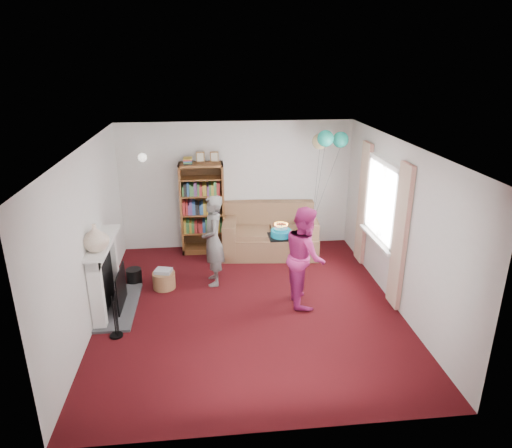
{
  "coord_description": "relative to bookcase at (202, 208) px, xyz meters",
  "views": [
    {
      "loc": [
        -0.56,
        -6.13,
        3.65
      ],
      "look_at": [
        0.17,
        0.6,
        1.14
      ],
      "focal_mm": 32.0,
      "sensor_mm": 36.0,
      "label": 1
    }
  ],
  "objects": [
    {
      "name": "fireplace",
      "position": [
        -1.4,
        -2.11,
        -0.36
      ],
      "size": [
        0.55,
        1.8,
        1.12
      ],
      "color": "#3F3F42",
      "rests_on": "ground"
    },
    {
      "name": "sofa",
      "position": [
        1.28,
        -0.23,
        -0.52
      ],
      "size": [
        1.81,
        0.96,
        0.96
      ],
      "rotation": [
        0.0,
        0.0,
        -0.1
      ],
      "color": "brown",
      "rests_on": "ground"
    },
    {
      "name": "wall_sconce",
      "position": [
        -1.06,
        0.06,
        1.01
      ],
      "size": [
        0.16,
        0.23,
        0.16
      ],
      "color": "gold",
      "rests_on": "ground"
    },
    {
      "name": "wall_back",
      "position": [
        0.69,
        0.21,
        0.38
      ],
      "size": [
        4.5,
        0.02,
        2.5
      ],
      "primitive_type": "cube",
      "color": "silver",
      "rests_on": "ground"
    },
    {
      "name": "person_magenta",
      "position": [
        1.55,
        -2.2,
        -0.09
      ],
      "size": [
        0.6,
        0.76,
        1.56
      ],
      "primitive_type": "imported",
      "rotation": [
        0.0,
        0.0,
        1.56
      ],
      "color": "#A92167",
      "rests_on": "ground"
    },
    {
      "name": "birthday_cake",
      "position": [
        1.22,
        -1.98,
        0.21
      ],
      "size": [
        0.38,
        0.38,
        0.22
      ],
      "rotation": [
        0.0,
        0.0,
        0.01
      ],
      "color": "black",
      "rests_on": "ground"
    },
    {
      "name": "mantel_vase",
      "position": [
        -1.43,
        -2.45,
        0.44
      ],
      "size": [
        0.4,
        0.4,
        0.38
      ],
      "primitive_type": "imported",
      "rotation": [
        0.0,
        0.0,
        0.13
      ],
      "color": "beige",
      "rests_on": "fireplace"
    },
    {
      "name": "wall_left",
      "position": [
        -1.57,
        -2.3,
        0.38
      ],
      "size": [
        0.02,
        5.0,
        2.5
      ],
      "primitive_type": "cube",
      "color": "silver",
      "rests_on": "ground"
    },
    {
      "name": "ceiling",
      "position": [
        0.69,
        -2.3,
        1.64
      ],
      "size": [
        4.5,
        5.0,
        0.01
      ],
      "primitive_type": "cube",
      "color": "white",
      "rests_on": "wall_back"
    },
    {
      "name": "wicker_basket",
      "position": [
        -0.66,
        -1.52,
        -0.72
      ],
      "size": [
        0.37,
        0.37,
        0.34
      ],
      "rotation": [
        0.0,
        0.0,
        -0.28
      ],
      "color": "#936A44",
      "rests_on": "ground"
    },
    {
      "name": "person_striped",
      "position": [
        0.17,
        -1.42,
        -0.1
      ],
      "size": [
        0.4,
        0.58,
        1.54
      ],
      "primitive_type": "imported",
      "rotation": [
        0.0,
        0.0,
        -1.51
      ],
      "color": "black",
      "rests_on": "ground"
    },
    {
      "name": "balloons",
      "position": [
        2.32,
        -0.4,
        1.35
      ],
      "size": [
        0.63,
        0.67,
        1.74
      ],
      "color": "#3F3F3F",
      "rests_on": "ground"
    },
    {
      "name": "wall_right",
      "position": [
        2.95,
        -2.3,
        0.38
      ],
      "size": [
        0.02,
        5.0,
        2.5
      ],
      "primitive_type": "cube",
      "color": "silver",
      "rests_on": "ground"
    },
    {
      "name": "bookcase",
      "position": [
        0.0,
        0.0,
        0.0
      ],
      "size": [
        0.83,
        0.42,
        1.97
      ],
      "color": "#472B14",
      "rests_on": "ground"
    },
    {
      "name": "ground",
      "position": [
        0.69,
        -2.3,
        -0.87
      ],
      "size": [
        5.0,
        5.0,
        0.0
      ],
      "primitive_type": "plane",
      "color": "black",
      "rests_on": "ground"
    },
    {
      "name": "window_bay",
      "position": [
        2.89,
        -1.7,
        0.33
      ],
      "size": [
        0.14,
        2.02,
        2.2
      ],
      "color": "white",
      "rests_on": "ground"
    }
  ]
}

